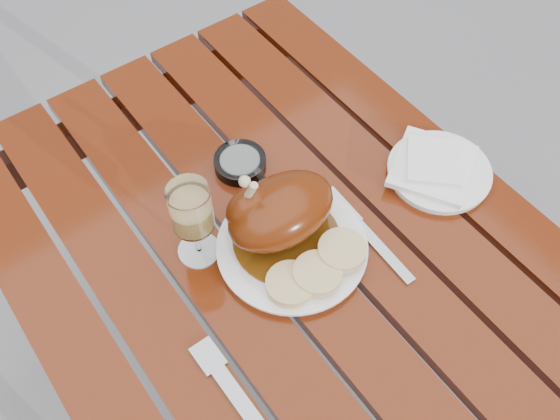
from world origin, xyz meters
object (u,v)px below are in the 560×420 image
object	(u,v)px
table	(296,360)
ashtray	(240,163)
side_plate	(439,172)
wine_glass	(194,223)
dinner_plate	(292,248)

from	to	relation	value
table	ashtray	distance (m)	0.45
table	side_plate	bearing A→B (deg)	2.09
table	side_plate	size ratio (longest dim) A/B	6.52
table	ashtray	xyz separation A→B (m)	(0.04, 0.24, 0.39)
ashtray	side_plate	bearing A→B (deg)	-39.17
table	ashtray	size ratio (longest dim) A/B	12.81
ashtray	table	bearing A→B (deg)	-100.30
table	wine_glass	xyz separation A→B (m)	(-0.11, 0.13, 0.46)
wine_glass	side_plate	world-z (taller)	wine_glass
dinner_plate	table	bearing A→B (deg)	-105.84
dinner_plate	ashtray	world-z (taller)	ashtray
dinner_plate	side_plate	distance (m)	0.31
wine_glass	ashtray	bearing A→B (deg)	34.51
wine_glass	side_plate	bearing A→B (deg)	-15.40
side_plate	dinner_plate	bearing A→B (deg)	174.75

